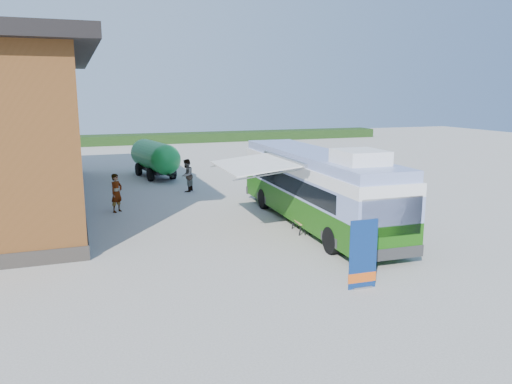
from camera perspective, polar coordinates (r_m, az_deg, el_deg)
name	(u,v)px	position (r m, az deg, el deg)	size (l,w,h in m)	color
ground	(272,241)	(18.70, 1.81, -5.57)	(100.00, 100.00, 0.00)	#BCB7AD
hedge	(213,137)	(56.76, -4.91, 6.30)	(40.00, 3.00, 1.00)	#264419
bus	(315,185)	(20.71, 6.78, 0.80)	(2.78, 11.50, 3.51)	#206010
awning	(258,168)	(19.36, 0.27, 2.77)	(2.76, 4.33, 0.52)	white
banner	(363,261)	(14.37, 12.11, -7.68)	(0.87, 0.20, 2.00)	navy
picnic_table	(312,217)	(19.89, 6.42, -2.89)	(1.50, 1.37, 0.77)	tan
person_a	(117,193)	(23.78, -15.65, -0.11)	(0.65, 0.43, 1.79)	#999999
person_b	(187,175)	(27.90, -7.92, 1.88)	(0.88, 0.69, 1.82)	#999999
slurry_tanker	(155,157)	(32.93, -11.51, 3.96)	(2.57, 6.24, 2.33)	green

